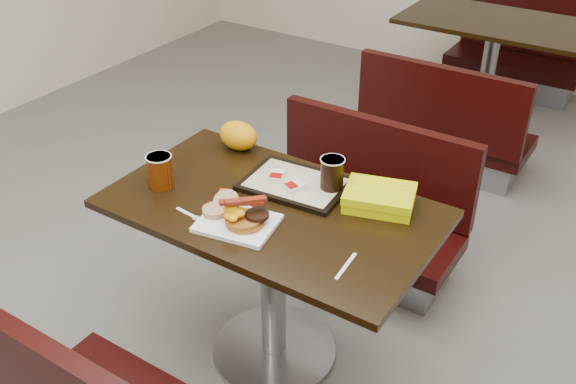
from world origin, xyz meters
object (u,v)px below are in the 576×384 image
Objects in this scene: platter at (237,223)px; pancake_stack at (245,221)px; bench_near_n at (356,206)px; table_far at (487,75)px; table_near at (273,285)px; bench_far_s at (449,114)px; clamshell at (379,198)px; hashbrown_sleeve_left at (277,176)px; fork at (186,213)px; paper_bag at (238,135)px; bench_far_n at (517,47)px; knife at (346,266)px; hashbrown_sleeve_right at (295,186)px; tray at (295,184)px; coffee_cup_near at (160,171)px.

platter is 0.04m from pancake_stack.
table_far is at bearing 90.00° from bench_near_n.
pancake_stack reaches higher than table_near.
clamshell is (0.33, -1.69, 0.42)m from bench_far_s.
platter reaches higher than table_near.
clamshell is at bearing -79.03° from bench_far_s.
fork is at bearing -134.37° from hashbrown_sleeve_left.
hashbrown_sleeve_left reaches higher than bench_near_n.
paper_bag reaches higher than hashbrown_sleeve_left.
table_near is 1.00× the size of table_far.
table_near is at bearing -90.00° from bench_far_n.
hashbrown_sleeve_left is (-0.08, -3.15, 0.42)m from bench_far_n.
fork is 0.74× the size of paper_bag.
table_near is 16.88× the size of hashbrown_sleeve_left.
fork reaches higher than table_near.
bench_near_n is 1.02m from fork.
clamshell reaches higher than table_far.
pancake_stack is 1.85× the size of hashbrown_sleeve_left.
fork and knife have the same top height.
fork is 0.86× the size of knife.
platter is 0.29m from hashbrown_sleeve_right.
bench_far_s is at bearing 90.00° from bench_near_n.
bench_near_n is 7.58× the size of pancake_stack.
pancake_stack reaches higher than bench_near_n.
bench_near_n is 3.78× the size of platter.
pancake_stack is 0.24m from fork.
tray is 5.45× the size of hashbrown_sleeve_left.
fork is at bearing -178.65° from platter.
clamshell is at bearing 32.52° from table_near.
bench_far_s is at bearing 78.00° from coffee_cup_near.
fork is at bearing -104.01° from hashbrown_sleeve_right.
bench_far_s is at bearing -173.39° from knife.
knife is at bearing -65.38° from bench_near_n.
tray reaches higher than table_far.
table_near is 4.54× the size of platter.
tray is at bearing 74.59° from platter.
clamshell is (0.33, 0.37, 0.00)m from pancake_stack.
bench_far_s is (0.00, 1.90, -0.02)m from table_near.
pancake_stack is at bearing -94.10° from knife.
bench_far_n is 3.07m from paper_bag.
hashbrown_sleeve_left reaches higher than table_near.
table_near is 4.84× the size of clamshell.
bench_far_s and bench_far_n have the same top height.
bench_near_n is 0.67m from tray.
hashbrown_sleeve_left is at bearing 88.32° from platter.
pancake_stack is at bearing -70.41° from hashbrown_sleeve_right.
hashbrown_sleeve_right is at bearing 69.50° from platter.
knife is at bearing -83.48° from bench_far_n.
platter is at bearing -93.71° from knife.
pancake_stack is (0.00, -2.07, 0.42)m from bench_far_s.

